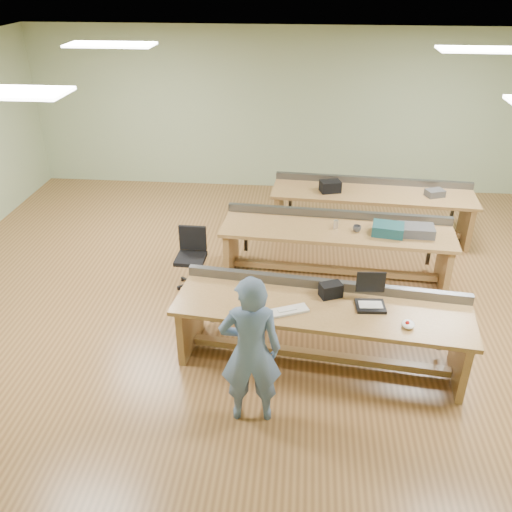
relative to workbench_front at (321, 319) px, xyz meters
The scene contains 21 objects.
floor 1.50m from the workbench_front, 109.96° to the left, with size 10.00×10.00×0.00m, color brown.
ceiling 2.81m from the workbench_front, 109.96° to the left, with size 10.00×10.00×0.00m, color silver.
wall_back 5.41m from the workbench_front, 95.12° to the left, with size 10.00×0.04×3.00m, color #92A47C.
wall_front 2.89m from the workbench_front, 100.01° to the right, with size 10.00×0.04×3.00m, color #92A47C.
fluor_panels 2.78m from the workbench_front, 109.96° to the left, with size 6.20×3.50×0.03m.
workbench_front is the anchor object (origin of this frame).
workbench_mid 1.94m from the workbench_front, 83.00° to the left, with size 3.23×1.05×0.86m.
workbench_back 3.42m from the workbench_front, 75.49° to the left, with size 3.24×1.06×0.86m.
person 1.16m from the workbench_front, 126.70° to the right, with size 0.59×0.39×1.61m, color slate.
laptop_base 0.55m from the workbench_front, ahead, with size 0.31×0.25×0.03m, color black.
laptop_screen 0.68m from the workbench_front, 13.49° to the left, with size 0.31×0.01×0.24m, color black.
keyboard 0.45m from the workbench_front, 155.81° to the right, with size 0.45×0.15×0.03m, color beige.
trackball_mouse 0.94m from the workbench_front, 20.04° to the right, with size 0.13×0.15×0.07m, color white.
camera_bag 0.34m from the workbench_front, 62.41° to the left, with size 0.24×0.15×0.16m, color black.
task_chair 2.29m from the workbench_front, 139.53° to the left, with size 0.46×0.46×0.83m.
parts_bin_teal 2.02m from the workbench_front, 63.18° to the left, with size 0.41×0.31×0.14m, color #153F45.
parts_bin_grey 2.23m from the workbench_front, 54.76° to the left, with size 0.47×0.30×0.13m, color #3D3D3F.
mug 1.91m from the workbench_front, 74.82° to the left, with size 0.11×0.11×0.09m, color #3D3D3F.
drinks_can 1.93m from the workbench_front, 83.54° to the left, with size 0.07×0.07×0.12m, color silver.
storage_box_back 3.26m from the workbench_front, 86.92° to the left, with size 0.31×0.22×0.18m, color black.
tray_back 3.68m from the workbench_front, 60.70° to the left, with size 0.27×0.20×0.11m, color #3D3D3F.
Camera 1 is at (0.21, -6.18, 4.02)m, focal length 38.00 mm.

